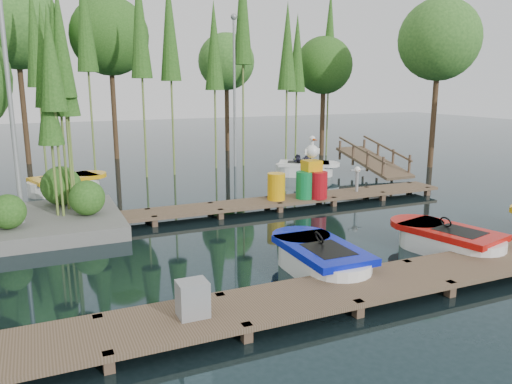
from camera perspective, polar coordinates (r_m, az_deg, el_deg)
name	(u,v)px	position (r m, az deg, el deg)	size (l,w,h in m)	color
ground_plane	(247,237)	(13.52, -1.09, -5.16)	(90.00, 90.00, 0.00)	#192B30
near_dock	(339,291)	(9.70, 9.46, -11.10)	(18.00, 1.50, 0.50)	brown
far_dock	(245,205)	(16.05, -1.25, -1.48)	(15.00, 1.20, 0.50)	brown
tree_screen	(103,33)	(22.77, -17.10, 17.00)	(34.42, 18.53, 10.31)	#47301E
lamp_island	(7,75)	(14.40, -26.54, 11.86)	(0.30, 0.30, 7.25)	gray
lamp_rear	(234,79)	(24.59, -2.49, 12.80)	(0.30, 0.30, 7.25)	gray
ramp	(373,161)	(23.36, 13.26, 3.46)	(1.50, 3.94, 1.49)	brown
boat_blue	(321,260)	(11.06, 7.41, -7.73)	(1.38, 3.00, 1.00)	white
boat_red	(448,242)	(13.08, 21.08, -5.30)	(2.01, 3.16, 0.99)	white
boat_yellow_far	(66,184)	(20.21, -20.92, 0.83)	(3.25, 2.23, 1.49)	white
boat_white_far	(305,169)	(22.49, 5.65, 2.66)	(3.12, 2.55, 1.35)	white
utility_cabinet	(193,299)	(8.43, -7.25, -12.01)	(0.49, 0.42, 0.60)	gray
yellow_barrel	(276,186)	(16.38, 2.33, 0.63)	(0.59, 0.59, 0.88)	#E7A20C
drum_cluster	(313,179)	(16.81, 6.51, 1.44)	(1.20, 1.10, 2.07)	#0D7C39
seagull_post	(357,175)	(17.96, 11.49, 1.95)	(0.56, 0.30, 0.89)	gray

